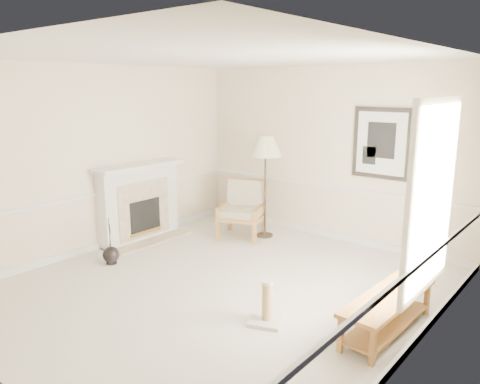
# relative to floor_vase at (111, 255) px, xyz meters

# --- Properties ---
(ground) EXTENTS (5.50, 5.50, 0.00)m
(ground) POSITION_rel_floor_vase_xyz_m (1.77, 0.41, -0.13)
(ground) COLOR silver
(ground) RESTS_ON ground
(room) EXTENTS (5.04, 5.54, 2.92)m
(room) POSITION_rel_floor_vase_xyz_m (1.91, 0.49, 1.73)
(room) COLOR beige
(room) RESTS_ON ground
(fireplace) EXTENTS (0.64, 1.64, 1.31)m
(fireplace) POSITION_rel_floor_vase_xyz_m (-0.57, 1.01, 0.51)
(fireplace) COLOR white
(fireplace) RESTS_ON ground
(floor_vase) EXTENTS (0.24, 0.24, 0.72)m
(floor_vase) POSITION_rel_floor_vase_xyz_m (0.00, 0.00, 0.00)
(floor_vase) COLOR black
(floor_vase) RESTS_ON ground
(armchair) EXTENTS (0.96, 0.99, 0.96)m
(armchair) POSITION_rel_floor_vase_xyz_m (0.64, 2.31, 0.39)
(armchair) COLOR olive
(armchair) RESTS_ON ground
(floor_lamp) EXTENTS (0.72, 0.72, 1.76)m
(floor_lamp) POSITION_rel_floor_vase_xyz_m (0.98, 2.49, 1.40)
(floor_lamp) COLOR black
(floor_lamp) RESTS_ON ground
(bench) EXTENTS (0.51, 1.50, 0.42)m
(bench) POSITION_rel_floor_vase_xyz_m (3.92, 0.67, 0.15)
(bench) COLOR olive
(bench) RESTS_ON ground
(scratching_post) EXTENTS (0.45, 0.45, 0.50)m
(scratching_post) POSITION_rel_floor_vase_xyz_m (2.82, 0.03, 0.03)
(scratching_post) COLOR silver
(scratching_post) RESTS_ON ground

